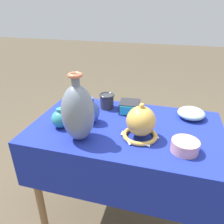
# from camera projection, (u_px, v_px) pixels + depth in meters

# --- Properties ---
(ground_plane) EXTENTS (14.00, 14.00, 0.00)m
(ground_plane) POSITION_uv_depth(u_px,v_px,m) (123.00, 212.00, 1.51)
(ground_plane) COLOR #4C4233
(display_table) EXTENTS (1.03, 0.62, 0.69)m
(display_table) POSITION_uv_depth(u_px,v_px,m) (125.00, 141.00, 1.22)
(display_table) COLOR olive
(display_table) RESTS_ON ground_plane
(vase_tall_bulbous) EXTENTS (0.16, 0.16, 0.33)m
(vase_tall_bulbous) POSITION_uv_depth(u_px,v_px,m) (78.00, 113.00, 1.02)
(vase_tall_bulbous) COLOR slate
(vase_tall_bulbous) RESTS_ON display_table
(vase_dome_bell) EXTENTS (0.19, 0.18, 0.19)m
(vase_dome_bell) POSITION_uv_depth(u_px,v_px,m) (141.00, 124.00, 1.06)
(vase_dome_bell) COLOR gold
(vase_dome_bell) RESTS_ON display_table
(mosaic_tile_box) EXTENTS (0.13, 0.13, 0.07)m
(mosaic_tile_box) POSITION_uv_depth(u_px,v_px,m) (130.00, 107.00, 1.33)
(mosaic_tile_box) COLOR #232328
(mosaic_tile_box) RESTS_ON display_table
(jar_round_teal) EXTENTS (0.10, 0.10, 0.11)m
(jar_round_teal) POSITION_uv_depth(u_px,v_px,m) (61.00, 119.00, 1.16)
(jar_round_teal) COLOR teal
(jar_round_teal) RESTS_ON display_table
(pot_squat_rose) EXTENTS (0.12, 0.12, 0.05)m
(pot_squat_rose) POSITION_uv_depth(u_px,v_px,m) (185.00, 146.00, 0.98)
(pot_squat_rose) COLOR #D19399
(pot_squat_rose) RESTS_ON display_table
(jar_round_cobalt) EXTENTS (0.10, 0.10, 0.15)m
(jar_round_cobalt) POSITION_uv_depth(u_px,v_px,m) (91.00, 112.00, 1.20)
(jar_round_cobalt) COLOR #3851A8
(jar_round_cobalt) RESTS_ON display_table
(cup_wide_charcoal) EXTENTS (0.10, 0.10, 0.09)m
(cup_wide_charcoal) POSITION_uv_depth(u_px,v_px,m) (107.00, 100.00, 1.38)
(cup_wide_charcoal) COLOR #2D2D33
(cup_wide_charcoal) RESTS_ON display_table
(bowl_shallow_celadon) EXTENTS (0.16, 0.16, 0.06)m
(bowl_shallow_celadon) POSITION_uv_depth(u_px,v_px,m) (191.00, 113.00, 1.27)
(bowl_shallow_celadon) COLOR #A8CCB7
(bowl_shallow_celadon) RESTS_ON display_table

